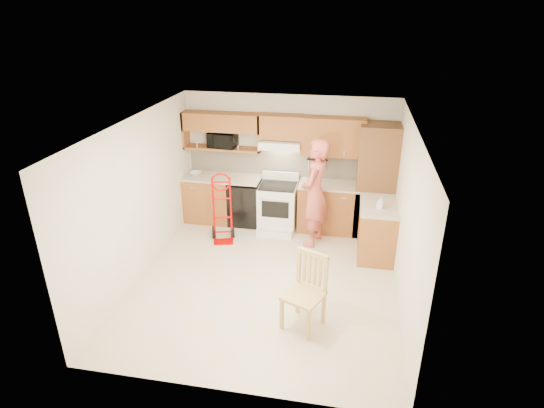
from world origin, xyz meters
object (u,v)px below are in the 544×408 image
(person, at_px, (315,194))
(dining_chair, at_px, (304,293))
(microwave, at_px, (223,140))
(range, at_px, (277,204))
(hand_truck, at_px, (222,211))

(person, height_order, dining_chair, person)
(microwave, distance_m, person, 2.10)
(range, height_order, hand_truck, hand_truck)
(person, distance_m, dining_chair, 2.37)
(hand_truck, bearing_deg, dining_chair, -66.39)
(microwave, relative_size, range, 0.50)
(range, bearing_deg, dining_chair, -73.33)
(range, bearing_deg, person, -30.88)
(microwave, bearing_deg, person, -15.30)
(hand_truck, bearing_deg, person, -8.40)
(range, relative_size, person, 0.54)
(hand_truck, relative_size, dining_chair, 1.12)
(person, bearing_deg, range, -109.00)
(microwave, relative_size, dining_chair, 0.50)
(microwave, bearing_deg, hand_truck, -70.51)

